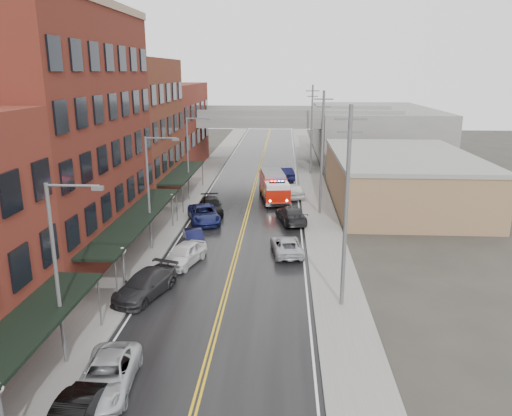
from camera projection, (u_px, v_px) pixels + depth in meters
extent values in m
cube|color=black|center=(243.00, 228.00, 44.99)|extent=(11.00, 160.00, 0.02)
cube|color=slate|center=(163.00, 226.00, 45.38)|extent=(3.00, 160.00, 0.15)
cube|color=slate|center=(325.00, 229.00, 44.57)|extent=(3.00, 160.00, 0.15)
cube|color=gray|center=(181.00, 227.00, 45.29)|extent=(0.30, 160.00, 0.15)
cube|color=gray|center=(306.00, 229.00, 44.66)|extent=(0.30, 160.00, 0.15)
cube|color=#5F2419|center=(54.00, 138.00, 36.61)|extent=(9.00, 20.00, 18.00)
cube|color=#5B2D1B|center=(128.00, 131.00, 53.85)|extent=(9.00, 15.00, 15.00)
cube|color=maroon|center=(166.00, 127.00, 71.10)|extent=(9.00, 20.00, 12.00)
cube|color=#8F6E4D|center=(400.00, 180.00, 53.06)|extent=(14.00, 22.00, 5.00)
cube|color=slate|center=(373.00, 133.00, 81.43)|extent=(18.00, 30.00, 8.00)
cylinder|color=slate|center=(100.00, 303.00, 27.24)|extent=(0.10, 0.10, 3.00)
cube|color=black|center=(137.00, 217.00, 37.88)|extent=(2.60, 18.00, 0.18)
cylinder|color=slate|center=(116.00, 282.00, 29.94)|extent=(0.10, 0.10, 3.00)
cylinder|color=slate|center=(177.00, 207.00, 46.49)|extent=(0.10, 0.10, 3.00)
cube|color=black|center=(183.00, 172.00, 54.72)|extent=(2.60, 13.00, 0.18)
cylinder|color=slate|center=(183.00, 199.00, 49.19)|extent=(0.10, 0.10, 3.00)
cylinder|color=slate|center=(203.00, 175.00, 60.93)|extent=(0.10, 0.10, 3.00)
cylinder|color=#59595B|center=(124.00, 273.00, 31.51)|extent=(0.14, 0.14, 2.80)
sphere|color=silver|center=(122.00, 251.00, 31.11)|extent=(0.44, 0.44, 0.44)
cylinder|color=#59595B|center=(173.00, 213.00, 44.98)|extent=(0.14, 0.14, 2.80)
sphere|color=silver|center=(172.00, 196.00, 44.58)|extent=(0.44, 0.44, 0.44)
cylinder|color=#59595B|center=(57.00, 278.00, 23.01)|extent=(0.18, 0.18, 9.00)
cylinder|color=#59595B|center=(73.00, 186.00, 21.77)|extent=(2.40, 0.12, 0.12)
cube|color=#59595B|center=(98.00, 188.00, 21.74)|extent=(0.50, 0.22, 0.18)
cylinder|color=#59595B|center=(149.00, 195.00, 38.41)|extent=(0.18, 0.18, 9.00)
cylinder|color=#59595B|center=(161.00, 138.00, 37.17)|extent=(2.40, 0.12, 0.12)
cube|color=#59595B|center=(176.00, 140.00, 37.14)|extent=(0.50, 0.22, 0.18)
cylinder|color=#59595B|center=(188.00, 160.00, 53.81)|extent=(0.18, 0.18, 9.00)
cylinder|color=#59595B|center=(198.00, 118.00, 52.57)|extent=(2.40, 0.12, 0.12)
cube|color=#59595B|center=(208.00, 119.00, 52.54)|extent=(0.50, 0.22, 0.18)
cylinder|color=#59595B|center=(346.00, 211.00, 28.56)|extent=(0.24, 0.24, 12.00)
cube|color=#59595B|center=(351.00, 119.00, 27.18)|extent=(1.80, 0.12, 0.12)
cube|color=#59595B|center=(350.00, 132.00, 27.37)|extent=(1.40, 0.12, 0.12)
cylinder|color=#59595B|center=(322.00, 154.00, 47.81)|extent=(0.24, 0.24, 12.00)
cube|color=#59595B|center=(324.00, 99.00, 46.43)|extent=(1.80, 0.12, 0.12)
cube|color=#59595B|center=(324.00, 107.00, 46.62)|extent=(1.40, 0.12, 0.12)
cylinder|color=#59595B|center=(312.00, 130.00, 67.06)|extent=(0.24, 0.24, 12.00)
cube|color=#59595B|center=(313.00, 91.00, 65.68)|extent=(1.80, 0.12, 0.12)
cube|color=#59595B|center=(313.00, 96.00, 65.87)|extent=(1.40, 0.12, 0.12)
cube|color=slate|center=(261.00, 120.00, 74.00)|extent=(40.00, 10.00, 1.50)
cube|color=slate|center=(188.00, 144.00, 75.61)|extent=(1.60, 8.00, 6.00)
cube|color=slate|center=(334.00, 145.00, 74.39)|extent=(1.60, 8.00, 6.00)
cube|color=#AF1608|center=(273.00, 184.00, 55.70)|extent=(3.28, 5.86, 2.12)
cube|color=#AF1608|center=(277.00, 195.00, 51.99)|extent=(2.87, 2.96, 1.52)
cube|color=silver|center=(277.00, 185.00, 51.72)|extent=(2.72, 2.74, 0.51)
cube|color=black|center=(277.00, 192.00, 52.11)|extent=(2.75, 1.96, 0.81)
cube|color=slate|center=(273.00, 173.00, 55.38)|extent=(2.97, 5.43, 0.30)
cube|color=black|center=(277.00, 182.00, 51.64)|extent=(1.64, 0.51, 0.14)
sphere|color=#FF0C0C|center=(272.00, 182.00, 51.57)|extent=(0.20, 0.20, 0.20)
sphere|color=#1933FF|center=(282.00, 181.00, 51.66)|extent=(0.20, 0.20, 0.20)
cylinder|color=black|center=(266.00, 202.00, 52.01)|extent=(1.05, 0.49, 1.01)
cylinder|color=black|center=(288.00, 202.00, 52.18)|extent=(1.05, 0.49, 1.01)
cylinder|color=black|center=(263.00, 194.00, 55.41)|extent=(1.05, 0.49, 1.01)
cylinder|color=black|center=(283.00, 194.00, 55.59)|extent=(1.05, 0.49, 1.01)
cylinder|color=black|center=(261.00, 189.00, 57.84)|extent=(1.05, 0.49, 1.01)
cylinder|color=black|center=(280.00, 189.00, 58.02)|extent=(1.05, 0.49, 1.01)
imported|color=#AEB2B6|center=(107.00, 375.00, 22.11)|extent=(2.74, 5.22, 1.40)
imported|color=#262528|center=(145.00, 285.00, 31.30)|extent=(3.70, 5.77, 1.56)
imported|color=silver|center=(184.00, 254.00, 36.52)|extent=(3.13, 5.02, 1.59)
imported|color=black|center=(194.00, 238.00, 40.36)|extent=(2.58, 4.27, 1.33)
imported|color=#141B4E|center=(204.00, 214.00, 46.69)|extent=(4.12, 6.20, 1.58)
imported|color=black|center=(211.00, 206.00, 49.61)|extent=(3.22, 5.60, 1.53)
imported|color=#AFB0B7|center=(287.00, 246.00, 38.63)|extent=(2.82, 5.03, 1.33)
imported|color=#242527|center=(291.00, 214.00, 46.63)|extent=(3.28, 5.72, 1.56)
imported|color=silver|center=(293.00, 190.00, 55.88)|extent=(2.89, 5.12, 1.64)
imported|color=black|center=(284.00, 173.00, 64.98)|extent=(2.89, 5.36, 1.68)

